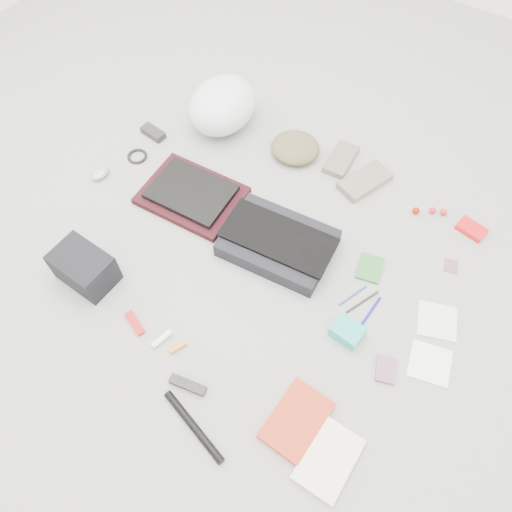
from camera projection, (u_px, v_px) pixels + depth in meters
The scene contains 33 objects.
ground_plane at pixel (256, 263), 1.86m from camera, with size 4.00×4.00×0.00m, color gray.
messenger_bag at pixel (278, 243), 1.87m from camera, with size 0.40×0.28×0.07m, color black.
bag_flap at pixel (278, 237), 1.83m from camera, with size 0.42×0.19×0.01m, color black.
laptop_sleeve at pixel (192, 196), 2.01m from camera, with size 0.39×0.29×0.03m, color black.
laptop at pixel (191, 192), 1.99m from camera, with size 0.32×0.23×0.02m, color black.
bike_helmet at pixel (223, 105), 2.16m from camera, with size 0.27×0.34×0.21m, color white.
beanie at pixel (295, 148), 2.12m from camera, with size 0.21×0.20×0.07m, color brown.
mitten_left at pixel (341, 159), 2.11m from camera, with size 0.09×0.19×0.03m, color #706158.
mitten_right at pixel (365, 181), 2.05m from camera, with size 0.11×0.22×0.03m, color #796A5F.
power_brick at pixel (153, 133), 2.19m from camera, with size 0.11×0.05×0.03m, color black.
cable_coil at pixel (137, 156), 2.13m from camera, with size 0.09×0.09×0.01m, color black.
mouse at pixel (100, 173), 2.07m from camera, with size 0.05×0.09×0.03m, color #9B9B9E.
camera_bag at pixel (84, 268), 1.77m from camera, with size 0.21×0.14×0.13m, color black.
multitool at pixel (135, 323), 1.72m from camera, with size 0.10×0.03×0.02m, color #AB1617.
toiletry_tube_white at pixel (162, 339), 1.69m from camera, with size 0.02×0.02×0.08m, color white.
toiletry_tube_orange at pixel (178, 347), 1.68m from camera, with size 0.02×0.02×0.06m, color orange.
u_lock at pixel (188, 385), 1.61m from camera, with size 0.12×0.03×0.02m, color black.
bike_pump at pixel (194, 426), 1.54m from camera, with size 0.03×0.03×0.28m, color black.
book_red at pixel (297, 420), 1.55m from camera, with size 0.15×0.22×0.02m, color red.
book_white at pixel (328, 459), 1.49m from camera, with size 0.14×0.21×0.02m, color silver.
notepad at pixel (370, 268), 1.84m from camera, with size 0.09×0.11×0.01m, color #2F6E2D.
pen_blue at pixel (353, 296), 1.78m from camera, with size 0.01×0.01×0.13m, color navy.
pen_black at pixel (362, 302), 1.77m from camera, with size 0.01×0.01×0.14m, color black.
pen_navy at pixel (369, 314), 1.75m from camera, with size 0.01×0.01×0.16m, color #140E89.
accordion_wallet at pixel (347, 332), 1.69m from camera, with size 0.10×0.08×0.05m, color #1BB0A9.
card_deck at pixel (385, 370), 1.64m from camera, with size 0.06×0.09×0.02m, color #845774.
napkin_top at pixel (437, 321), 1.73m from camera, with size 0.13×0.13×0.01m, color silver.
napkin_bottom at pixel (430, 363), 1.65m from camera, with size 0.13×0.13×0.01m, color white.
lollipop_a at pixel (416, 211), 1.97m from camera, with size 0.03×0.03×0.03m, color #9E0F00.
lollipop_b at pixel (433, 210), 1.97m from camera, with size 0.03×0.03×0.03m, color red.
lollipop_c at pixel (444, 212), 1.97m from camera, with size 0.03×0.03×0.03m, color red.
altoids_tin at pixel (471, 229), 1.93m from camera, with size 0.11×0.07×0.02m, color red.
stamp_sheet at pixel (451, 266), 1.85m from camera, with size 0.05×0.06×0.00m, color #815164.
Camera 1 is at (0.51, -0.80, 1.60)m, focal length 35.00 mm.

